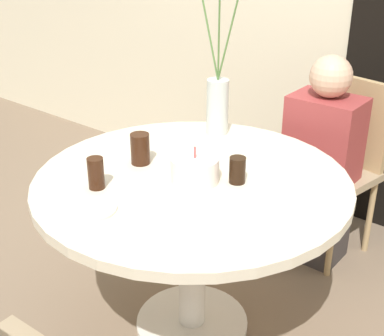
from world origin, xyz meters
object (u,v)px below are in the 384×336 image
Objects in this scene: drink_glass_0 at (140,149)px; drink_glass_2 at (237,170)px; chair_right_flank at (340,157)px; person_guest at (320,169)px; side_plate at (92,209)px; flower_vase at (219,90)px; drink_glass_1 at (96,173)px; birthday_cake at (195,169)px.

drink_glass_2 is at bearing 14.16° from drink_glass_0.
person_guest reaches higher than chair_right_flank.
side_plate is 0.16× the size of person_guest.
flower_vase is 0.74m from drink_glass_1.
flower_vase is (-0.23, 0.46, 0.16)m from birthday_cake.
flower_vase is 0.53m from drink_glass_2.
drink_glass_2 is at bearing 34.84° from birthday_cake.
flower_vase is at bearing 134.34° from drink_glass_2.
side_plate is at bearing -70.67° from drink_glass_0.
drink_glass_1 is (-0.03, -0.73, -0.14)m from flower_vase.
person_guest is (0.40, 0.87, -0.29)m from drink_glass_0.
drink_glass_1 is 0.11× the size of person_guest.
drink_glass_2 is 0.81m from person_guest.
birthday_cake is 0.42m from side_plate.
birthday_cake is 0.53m from flower_vase.
drink_glass_2 is 0.09× the size of person_guest.
drink_glass_1 reaches higher than side_plate.
birthday_cake reaches higher than drink_glass_0.
chair_right_flank is 7.24× the size of drink_glass_0.
drink_glass_0 is at bearing -177.79° from birthday_cake.
person_guest is at bearing 65.03° from drink_glass_0.
side_plate is 1.43× the size of drink_glass_1.
chair_right_flank is 1.15m from drink_glass_0.
side_plate is 1.30m from person_guest.
birthday_cake is 1.52× the size of drink_glass_1.
drink_glass_1 reaches higher than drink_glass_2.
side_plate is 0.56m from drink_glass_2.
chair_right_flank is 8.99× the size of drink_glass_2.
chair_right_flank is at bearing 67.07° from drink_glass_0.
birthday_cake is 0.28m from drink_glass_0.
person_guest is (0.13, 0.86, -0.28)m from birthday_cake.
person_guest is (0.27, 1.25, -0.24)m from side_plate.
flower_vase reaches higher than drink_glass_1.
side_plate is (-0.30, -1.41, 0.22)m from chair_right_flank.
drink_glass_2 is at bearing -89.76° from person_guest.
drink_glass_0 is 0.12× the size of person_guest.
person_guest is (0.38, 1.13, -0.29)m from drink_glass_1.
birthday_cake is (-0.16, -1.01, 0.26)m from chair_right_flank.
drink_glass_2 reaches higher than side_plate.
flower_vase reaches higher than side_plate.
chair_right_flank is at bearing 88.37° from drink_glass_2.
flower_vase reaches higher than drink_glass_2.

